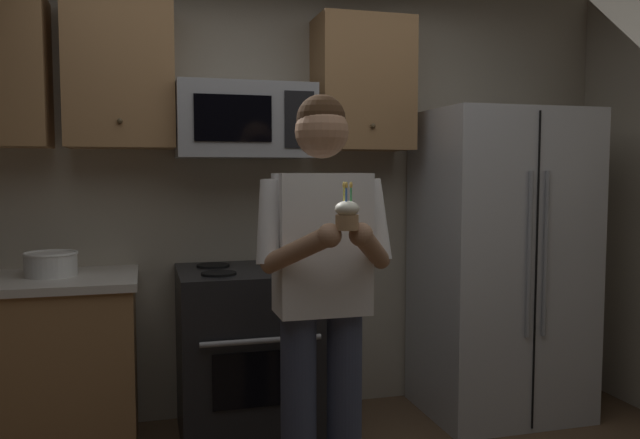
{
  "coord_description": "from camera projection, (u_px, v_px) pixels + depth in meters",
  "views": [
    {
      "loc": [
        -0.68,
        -2.02,
        1.45
      ],
      "look_at": [
        0.01,
        0.49,
        1.25
      ],
      "focal_mm": 35.66,
      "sensor_mm": 36.0,
      "label": 1
    }
  ],
  "objects": [
    {
      "name": "wall_back",
      "position": [
        263.0,
        196.0,
        3.81
      ],
      "size": [
        4.4,
        0.1,
        2.6
      ],
      "primitive_type": "cube",
      "color": "#B7AD99",
      "rests_on": "ground"
    },
    {
      "name": "oven_range",
      "position": [
        250.0,
        352.0,
        3.46
      ],
      "size": [
        0.76,
        0.7,
        0.93
      ],
      "color": "black",
      "rests_on": "ground"
    },
    {
      "name": "microwave",
      "position": [
        245.0,
        121.0,
        3.48
      ],
      "size": [
        0.74,
        0.41,
        0.4
      ],
      "color": "#9EA0A5"
    },
    {
      "name": "refrigerator",
      "position": [
        500.0,
        263.0,
        3.79
      ],
      "size": [
        0.9,
        0.75,
        1.8
      ],
      "color": "#B7BABF",
      "rests_on": "ground"
    },
    {
      "name": "cabinet_row_upper",
      "position": [
        135.0,
        76.0,
        3.36
      ],
      "size": [
        2.78,
        0.36,
        0.76
      ],
      "color": "#9E7247"
    },
    {
      "name": "bowl_large_white",
      "position": [
        51.0,
        263.0,
        3.2
      ],
      "size": [
        0.26,
        0.26,
        0.12
      ],
      "color": "white",
      "rests_on": "counter_left"
    },
    {
      "name": "person",
      "position": [
        322.0,
        281.0,
        2.62
      ],
      "size": [
        0.6,
        0.48,
        1.76
      ],
      "color": "#383F59",
      "rests_on": "ground"
    },
    {
      "name": "cupcake",
      "position": [
        347.0,
        215.0,
        2.28
      ],
      "size": [
        0.09,
        0.09,
        0.17
      ],
      "color": "#A87F56"
    }
  ]
}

